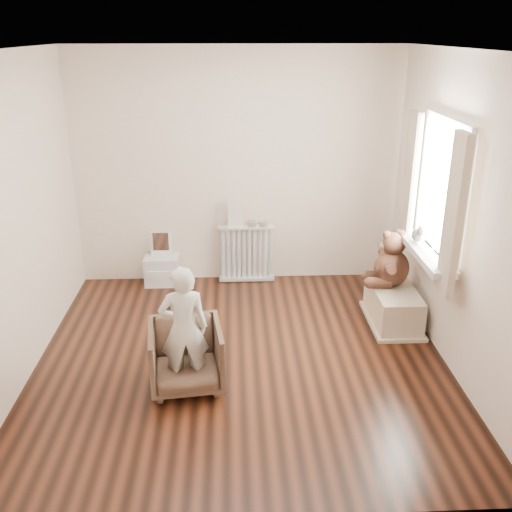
{
  "coord_description": "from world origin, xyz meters",
  "views": [
    {
      "loc": [
        -0.07,
        -4.4,
        2.74
      ],
      "look_at": [
        0.15,
        0.45,
        0.8
      ],
      "focal_mm": 40.0,
      "sensor_mm": 36.0,
      "label": 1
    }
  ],
  "objects_px": {
    "child": "(184,329)",
    "teddy_bear": "(393,256)",
    "toy_bench": "(393,304)",
    "plush_cat": "(420,232)",
    "armchair": "(186,356)",
    "toy_vanity": "(162,261)",
    "radiator": "(247,250)"
  },
  "relations": [
    {
      "from": "radiator",
      "to": "plush_cat",
      "type": "bearing_deg",
      "value": -37.56
    },
    {
      "from": "toy_vanity",
      "to": "teddy_bear",
      "type": "relative_size",
      "value": 1.1
    },
    {
      "from": "teddy_bear",
      "to": "plush_cat",
      "type": "height_order",
      "value": "plush_cat"
    },
    {
      "from": "toy_vanity",
      "to": "teddy_bear",
      "type": "distance_m",
      "value": 2.58
    },
    {
      "from": "toy_vanity",
      "to": "toy_bench",
      "type": "xyz_separation_m",
      "value": [
        2.39,
        -1.05,
        -0.08
      ]
    },
    {
      "from": "toy_vanity",
      "to": "plush_cat",
      "type": "distance_m",
      "value": 2.88
    },
    {
      "from": "child",
      "to": "teddy_bear",
      "type": "bearing_deg",
      "value": -156.46
    },
    {
      "from": "child",
      "to": "plush_cat",
      "type": "distance_m",
      "value": 2.35
    },
    {
      "from": "toy_vanity",
      "to": "toy_bench",
      "type": "relative_size",
      "value": 0.78
    },
    {
      "from": "toy_bench",
      "to": "plush_cat",
      "type": "xyz_separation_m",
      "value": [
        0.14,
        -0.12,
        0.8
      ]
    },
    {
      "from": "child",
      "to": "plush_cat",
      "type": "relative_size",
      "value": 4.74
    },
    {
      "from": "radiator",
      "to": "child",
      "type": "relative_size",
      "value": 0.64
    },
    {
      "from": "radiator",
      "to": "toy_vanity",
      "type": "height_order",
      "value": "radiator"
    },
    {
      "from": "plush_cat",
      "to": "teddy_bear",
      "type": "bearing_deg",
      "value": 101.39
    },
    {
      "from": "toy_vanity",
      "to": "armchair",
      "type": "relative_size",
      "value": 1.03
    },
    {
      "from": "toy_vanity",
      "to": "child",
      "type": "xyz_separation_m",
      "value": [
        0.42,
        -2.09,
        0.27
      ]
    },
    {
      "from": "plush_cat",
      "to": "toy_vanity",
      "type": "bearing_deg",
      "value": 132.41
    },
    {
      "from": "child",
      "to": "teddy_bear",
      "type": "relative_size",
      "value": 1.9
    },
    {
      "from": "armchair",
      "to": "toy_bench",
      "type": "distance_m",
      "value": 2.21
    },
    {
      "from": "toy_vanity",
      "to": "armchair",
      "type": "bearing_deg",
      "value": -78.43
    },
    {
      "from": "teddy_bear",
      "to": "radiator",
      "type": "bearing_deg",
      "value": 149.79
    },
    {
      "from": "armchair",
      "to": "toy_bench",
      "type": "height_order",
      "value": "armchair"
    },
    {
      "from": "radiator",
      "to": "toy_vanity",
      "type": "bearing_deg",
      "value": -178.23
    },
    {
      "from": "toy_vanity",
      "to": "toy_bench",
      "type": "distance_m",
      "value": 2.61
    },
    {
      "from": "toy_bench",
      "to": "plush_cat",
      "type": "relative_size",
      "value": 3.48
    },
    {
      "from": "armchair",
      "to": "teddy_bear",
      "type": "xyz_separation_m",
      "value": [
        1.96,
        1.1,
        0.4
      ]
    },
    {
      "from": "armchair",
      "to": "plush_cat",
      "type": "xyz_separation_m",
      "value": [
        2.12,
        0.87,
        0.73
      ]
    },
    {
      "from": "radiator",
      "to": "plush_cat",
      "type": "relative_size",
      "value": 3.01
    },
    {
      "from": "armchair",
      "to": "plush_cat",
      "type": "bearing_deg",
      "value": 15.38
    },
    {
      "from": "child",
      "to": "toy_vanity",
      "type": "bearing_deg",
      "value": -85.66
    },
    {
      "from": "child",
      "to": "toy_bench",
      "type": "xyz_separation_m",
      "value": [
        1.98,
        1.04,
        -0.35
      ]
    },
    {
      "from": "armchair",
      "to": "teddy_bear",
      "type": "relative_size",
      "value": 1.07
    }
  ]
}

